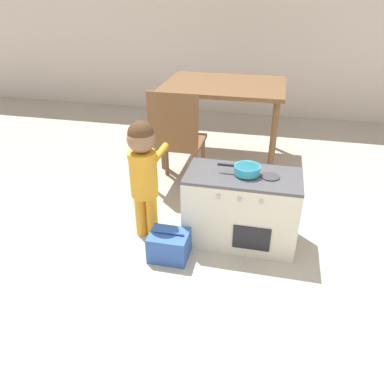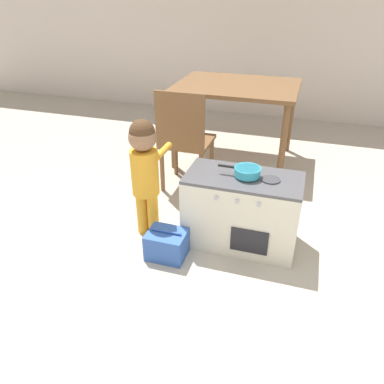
{
  "view_description": "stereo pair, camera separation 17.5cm",
  "coord_description": "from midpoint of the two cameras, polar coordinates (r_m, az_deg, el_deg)",
  "views": [
    {
      "loc": [
        0.07,
        -1.03,
        1.56
      ],
      "look_at": [
        -0.4,
        1.02,
        0.38
      ],
      "focal_mm": 35.0,
      "sensor_mm": 36.0,
      "label": 1
    },
    {
      "loc": [
        0.24,
        -0.98,
        1.56
      ],
      "look_at": [
        -0.4,
        1.02,
        0.38
      ],
      "focal_mm": 35.0,
      "sensor_mm": 36.0,
      "label": 2
    }
  ],
  "objects": [
    {
      "name": "toy_pot",
      "position": [
        2.35,
        10.51,
        3.11
      ],
      "size": [
        0.27,
        0.17,
        0.06
      ],
      "color": "#38B2D6",
      "rests_on": "play_kitchen"
    },
    {
      "name": "wall_back",
      "position": [
        4.98,
        17.62,
        25.2
      ],
      "size": [
        10.0,
        0.06,
        2.6
      ],
      "color": "beige",
      "rests_on": "ground_plane"
    },
    {
      "name": "dining_chair_near",
      "position": [
        3.05,
        0.53,
        8.12
      ],
      "size": [
        0.39,
        0.39,
        0.86
      ],
      "color": "brown",
      "rests_on": "ground_plane"
    },
    {
      "name": "toy_basket",
      "position": [
        2.42,
        -1.78,
        -8.01
      ],
      "size": [
        0.25,
        0.2,
        0.2
      ],
      "color": "#335BB2",
      "rests_on": "ground_plane"
    },
    {
      "name": "child_figure",
      "position": [
        2.42,
        -5.21,
        4.29
      ],
      "size": [
        0.21,
        0.33,
        0.83
      ],
      "color": "gold",
      "rests_on": "ground_plane"
    },
    {
      "name": "play_kitchen",
      "position": [
        2.49,
        9.56,
        -2.83
      ],
      "size": [
        0.73,
        0.39,
        0.51
      ],
      "color": "silver",
      "rests_on": "ground_plane"
    },
    {
      "name": "dining_table",
      "position": [
        3.62,
        8.25,
        14.47
      ],
      "size": [
        1.11,
        0.87,
        0.74
      ],
      "color": "brown",
      "rests_on": "ground_plane"
    }
  ]
}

